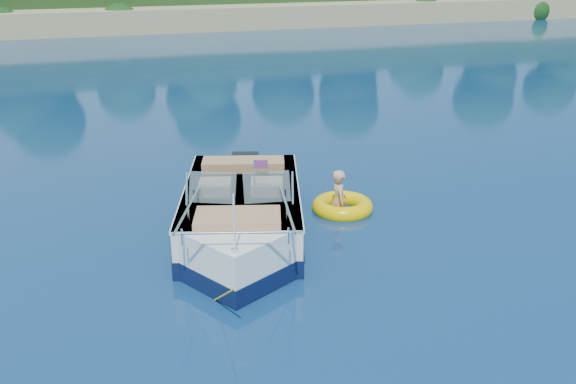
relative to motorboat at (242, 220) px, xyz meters
The scene contains 4 objects.
ground 2.43m from the motorboat, 78.01° to the right, with size 160.00×160.00×0.00m, color #0A1F47.
motorboat is the anchor object (origin of this frame).
tow_tube 2.49m from the motorboat, 16.88° to the left, with size 1.70×1.70×0.34m.
boy 2.41m from the motorboat, 17.78° to the left, with size 0.53×0.35×1.46m, color tan.
Camera 1 is at (-3.12, -8.44, 5.17)m, focal length 40.00 mm.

